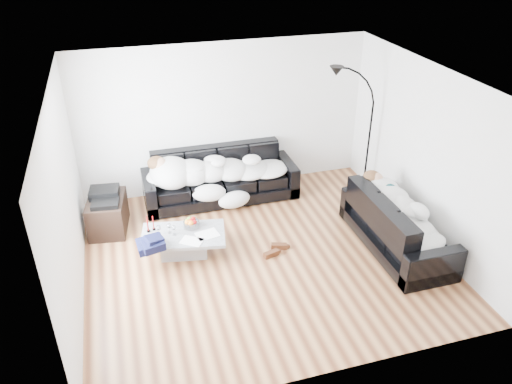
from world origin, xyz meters
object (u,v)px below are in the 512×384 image
object	(u,v)px
wine_glass_a	(169,228)
sofa_right	(398,223)
wine_glass_b	(159,231)
floor_lamp	(369,139)
sofa_back	(220,176)
fruit_bowl	(191,223)
candle_right	(153,223)
av_cabinet	(108,214)
wine_glass_c	(174,230)
candle_left	(148,224)
sleeper_back	(220,166)
sleeper_right	(400,210)
stereo	(105,195)
shoes	(275,250)
coffee_table	(184,244)

from	to	relation	value
wine_glass_a	sofa_right	bearing A→B (deg)	-13.58
wine_glass_b	floor_lamp	bearing A→B (deg)	13.44
wine_glass_a	floor_lamp	distance (m)	3.69
sofa_back	wine_glass_b	world-z (taller)	sofa_back
fruit_bowl	candle_right	bearing A→B (deg)	172.33
fruit_bowl	av_cabinet	distance (m)	1.45
wine_glass_b	wine_glass_c	world-z (taller)	wine_glass_b
candle_left	sleeper_back	bearing A→B (deg)	41.78
sleeper_right	candle_left	size ratio (longest dim) A/B	6.62
stereo	sofa_back	bearing A→B (deg)	20.98
candle_right	floor_lamp	bearing A→B (deg)	10.71
stereo	candle_left	bearing A→B (deg)	-47.41
sofa_right	candle_right	distance (m)	3.57
wine_glass_c	shoes	distance (m)	1.50
candle_right	floor_lamp	distance (m)	3.86
candle_right	sleeper_back	bearing A→B (deg)	42.91
sleeper_back	candle_left	bearing A→B (deg)	-138.22
sleeper_right	candle_left	distance (m)	3.64
wine_glass_a	wine_glass_b	bearing A→B (deg)	-167.51
wine_glass_a	wine_glass_c	xyz separation A→B (m)	(0.06, -0.07, 0.00)
sofa_back	floor_lamp	xyz separation A→B (m)	(2.48, -0.52, 0.60)
sleeper_back	coffee_table	world-z (taller)	sleeper_back
wine_glass_b	wine_glass_c	bearing A→B (deg)	-10.53
fruit_bowl	av_cabinet	xyz separation A→B (m)	(-1.18, 0.83, -0.15)
candle_right	coffee_table	bearing A→B (deg)	-29.47
candle_right	floor_lamp	xyz separation A→B (m)	(3.75, 0.71, 0.57)
wine_glass_a	coffee_table	bearing A→B (deg)	-24.03
sofa_back	fruit_bowl	bearing A→B (deg)	-119.23
coffee_table	fruit_bowl	size ratio (longest dim) A/B	5.00
wine_glass_b	floor_lamp	xyz separation A→B (m)	(3.70, 0.88, 0.59)
fruit_bowl	wine_glass_b	xyz separation A→B (m)	(-0.48, -0.10, 0.01)
fruit_bowl	wine_glass_b	size ratio (longest dim) A/B	1.38
sleeper_back	av_cabinet	bearing A→B (deg)	-167.66
sofa_right	wine_glass_a	xyz separation A→B (m)	(-3.24, 0.78, 0.01)
sofa_back	sofa_right	xyz separation A→B (m)	(2.18, -2.15, -0.01)
sleeper_back	wine_glass_b	distance (m)	1.83
fruit_bowl	floor_lamp	size ratio (longest dim) A/B	0.12
wine_glass_b	shoes	xyz separation A→B (m)	(1.62, -0.40, -0.39)
coffee_table	candle_left	world-z (taller)	candle_left
candle_left	sleeper_right	bearing A→B (deg)	-14.22
av_cabinet	sofa_back	bearing A→B (deg)	22.59
fruit_bowl	candle_left	world-z (taller)	candle_left
wine_glass_b	shoes	distance (m)	1.71
sofa_back	wine_glass_b	bearing A→B (deg)	-130.86
candle_right	sofa_right	bearing A→B (deg)	-14.97
sofa_right	coffee_table	bearing A→B (deg)	77.08
sleeper_back	sofa_right	bearing A→B (deg)	-43.97
coffee_table	fruit_bowl	distance (m)	0.32
wine_glass_c	floor_lamp	bearing A→B (deg)	14.85
wine_glass_c	shoes	size ratio (longest dim) A/B	0.41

